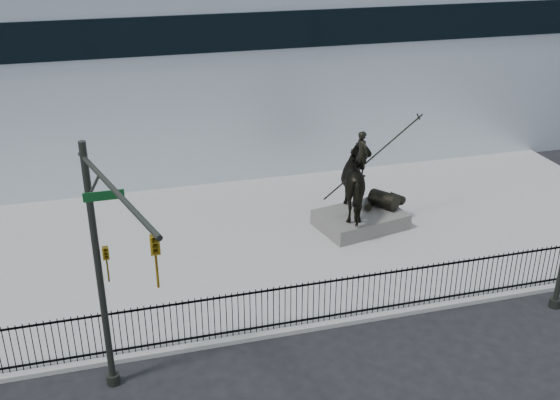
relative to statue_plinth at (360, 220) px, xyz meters
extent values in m
plane|color=black|center=(-2.96, -7.02, -0.46)|extent=(120.00, 120.00, 0.00)
cube|color=#9C9C9A|center=(-2.96, -0.02, -0.39)|extent=(30.00, 12.00, 0.15)
cube|color=silver|center=(-2.96, 12.98, 4.04)|extent=(44.00, 14.00, 9.00)
cube|color=black|center=(-2.96, -5.77, -0.16)|extent=(22.00, 0.05, 0.05)
cube|color=black|center=(-2.96, -5.77, 1.09)|extent=(22.00, 0.05, 0.05)
cube|color=black|center=(-2.96, -5.77, 0.44)|extent=(22.00, 0.03, 1.50)
cube|color=#5D5A55|center=(0.00, 0.00, 0.00)|extent=(3.70, 2.90, 0.62)
imported|color=black|center=(0.00, 0.00, 1.63)|extent=(2.72, 3.02, 2.64)
imported|color=black|center=(-0.10, -0.02, 2.83)|extent=(0.55, 0.72, 1.78)
cylinder|color=black|center=(0.35, 0.07, 2.56)|extent=(4.16, 0.93, 2.68)
cylinder|color=#242722|center=(-9.96, -6.82, -0.31)|extent=(0.36, 0.36, 0.30)
cylinder|color=#242722|center=(-9.96, -6.82, 3.04)|extent=(0.18, 0.18, 7.00)
cylinder|color=#242722|center=(-9.36, -8.95, 6.14)|extent=(1.47, 4.84, 0.12)
imported|color=#A98012|center=(-8.76, -11.07, 5.51)|extent=(0.18, 0.22, 1.10)
imported|color=#A98012|center=(-9.74, -6.82, 3.24)|extent=(0.16, 0.20, 1.00)
cube|color=#0C3F19|center=(-9.60, -8.02, 5.64)|extent=(0.90, 0.03, 0.22)
cylinder|color=#242722|center=(4.04, -6.82, -0.31)|extent=(0.36, 0.36, 0.30)
camera|label=1|loc=(-9.36, -21.76, 11.52)|focal=42.00mm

